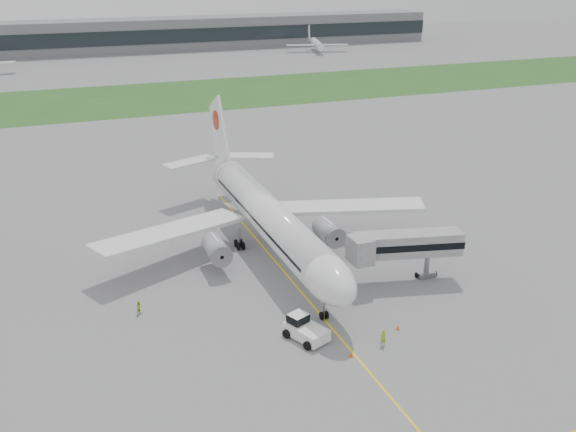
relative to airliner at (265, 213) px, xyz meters
name	(u,v)px	position (x,y,z in m)	size (l,w,h in m)	color
ground	(278,265)	(0.00, -4.87, -5.66)	(600.00, 600.00, 0.00)	gray
apron_markings	(292,281)	(0.00, -9.87, -5.66)	(70.00, 70.00, 0.04)	yellow
grass_strip	(137,99)	(0.00, 115.13, -5.65)	(600.00, 50.00, 0.02)	#265520
terminal_building	(97,37)	(0.00, 225.00, 1.34)	(320.00, 22.30, 14.00)	slate
airliner	(265,213)	(0.00, 0.00, 0.00)	(48.13, 53.95, 17.88)	white
pushback_tug	(304,328)	(-3.58, -22.58, -4.54)	(4.57, 5.43, 2.44)	white
jet_bridge	(401,245)	(12.70, -14.78, -0.72)	(14.63, 6.14, 6.68)	#B0B1B3
safety_cone_left	(351,354)	(-0.50, -27.78, -5.38)	(0.42, 0.42, 0.57)	#E5510C
safety_cone_right	(398,327)	(6.67, -24.92, -5.38)	(0.40, 0.40, 0.56)	#E5510C
ground_crew_near	(383,338)	(3.55, -27.06, -4.70)	(0.70, 0.46, 1.91)	#8AC320
ground_crew_far	(140,308)	(-19.32, -11.25, -4.83)	(0.81, 0.63, 1.66)	#A8D022
distant_aircraft_right	(317,52)	(92.10, 192.86, -5.66)	(27.56, 24.32, 10.54)	white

